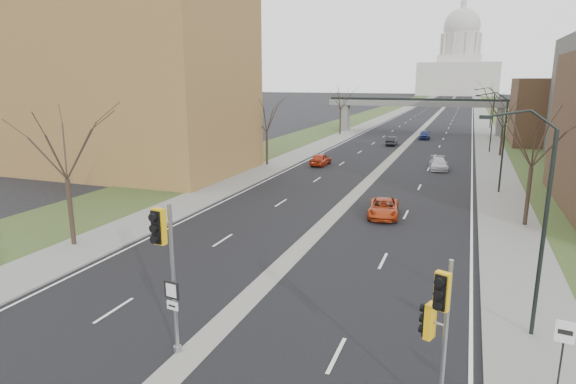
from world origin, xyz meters
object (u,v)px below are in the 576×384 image
Objects in this scene: car_right_near at (384,208)px; car_right_far at (425,135)px; speed_limit_sign at (563,345)px; car_left_far at (392,141)px; car_left_near at (321,159)px; car_right_mid at (439,164)px; signal_pole_median at (166,254)px; signal_pole_right at (438,317)px.

car_right_far reaches higher than car_right_near.
car_left_far is (-14.10, 58.95, -1.26)m from speed_limit_sign.
car_left_far is 0.86× the size of car_right_near.
car_left_near reaches higher than car_right_mid.
car_right_mid is (8.04, -18.82, 0.00)m from car_left_far.
signal_pole_median reaches higher than car_right_far.
car_left_near is (-6.47, 40.33, -3.22)m from signal_pole_median.
car_right_mid is at bearing 111.59° from car_left_far.
car_left_far is (5.11, 20.71, -0.05)m from car_left_near.
speed_limit_sign reaches higher than car_right_near.
car_right_near is at bearing -91.05° from car_right_far.
speed_limit_sign is 69.64m from car_right_far.
car_right_mid is (-6.05, 40.13, -1.26)m from speed_limit_sign.
car_right_mid is at bearing -84.76° from car_right_far.
car_right_far reaches higher than car_left_near.
car_left_far is 40.29m from car_right_near.
signal_pole_median is at bearing -106.36° from car_right_mid.
signal_pole_median reaches higher than car_left_far.
car_right_near is (5.48, -39.91, -0.01)m from car_left_far.
signal_pole_right is 1.20× the size of car_left_near.
car_right_far reaches higher than car_left_far.
signal_pole_median reaches higher than car_right_mid.
signal_pole_median reaches higher than car_right_near.
car_right_far is at bearing -105.48° from car_left_near.
signal_pole_median is at bearing -108.28° from car_right_near.
signal_pole_right is 1.10× the size of car_right_mid.
signal_pole_right reaches higher than speed_limit_sign.
car_left_far is at bearing -102.79° from car_left_near.
speed_limit_sign is 60.62m from car_left_far.
speed_limit_sign is 0.63× the size of car_left_near.
signal_pole_median is 1.30× the size of car_right_far.
speed_limit_sign is (12.74, 2.09, -2.02)m from signal_pole_median.
car_left_near is (-15.58, 40.43, -2.55)m from signal_pole_right.
car_left_far is at bearing 99.07° from signal_pole_median.
signal_pole_right is 1.25× the size of car_left_far.
signal_pole_right reaches higher than car_right_near.
car_right_mid is (13.16, 1.89, -0.05)m from car_left_near.
car_right_far is (2.64, 70.99, -3.19)m from signal_pole_median.
signal_pole_right is 62.09m from car_left_far.
car_left_near is 21.93m from car_right_near.
signal_pole_right reaches higher than car_left_far.
car_right_far is (-10.10, 68.90, -1.18)m from speed_limit_sign.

